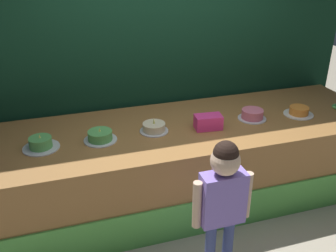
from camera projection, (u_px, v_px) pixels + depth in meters
ground_plane at (199, 233)px, 3.50m from camera, size 12.00×12.00×0.00m
stage_platform at (178, 163)px, 3.84m from camera, size 4.15×1.23×0.81m
curtain_backdrop at (157, 40)px, 3.99m from camera, size 4.42×0.08×2.97m
child_figure at (223, 194)px, 2.74m from camera, size 0.46×0.21×1.19m
pink_box at (208, 122)px, 3.60m from camera, size 0.27×0.17×0.13m
cake_left at (41, 144)px, 3.26m from camera, size 0.31×0.31×0.13m
cake_center_left at (100, 136)px, 3.39m from camera, size 0.30×0.30×0.12m
cake_center_right at (154, 128)px, 3.55m from camera, size 0.27×0.27×0.14m
cake_right at (252, 115)px, 3.80m from camera, size 0.28×0.28×0.10m
cake_far_right at (299, 111)px, 3.90m from camera, size 0.30×0.30×0.09m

